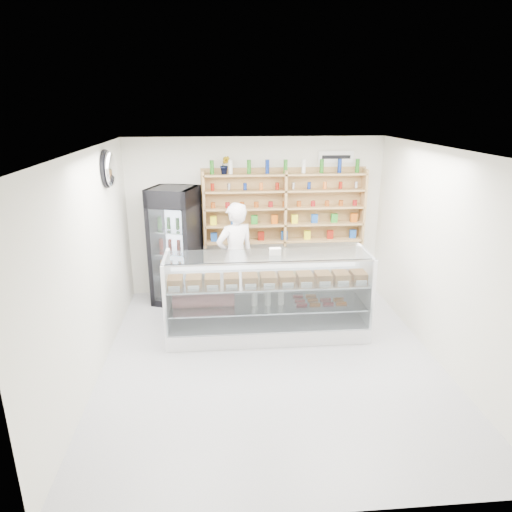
{
  "coord_description": "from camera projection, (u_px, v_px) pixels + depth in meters",
  "views": [
    {
      "loc": [
        -0.67,
        -5.43,
        3.3
      ],
      "look_at": [
        -0.13,
        0.9,
        1.2
      ],
      "focal_mm": 32.0,
      "sensor_mm": 36.0,
      "label": 1
    }
  ],
  "objects": [
    {
      "name": "shop_worker",
      "position": [
        235.0,
        257.0,
        7.53
      ],
      "size": [
        0.79,
        0.68,
        1.83
      ],
      "primitive_type": "imported",
      "rotation": [
        0.0,
        0.0,
        3.57
      ],
      "color": "silver",
      "rests_on": "floor"
    },
    {
      "name": "room",
      "position": [
        272.0,
        263.0,
        5.78
      ],
      "size": [
        5.0,
        5.0,
        5.0
      ],
      "color": "#B2B2B7",
      "rests_on": "ground"
    },
    {
      "name": "security_mirror",
      "position": [
        110.0,
        169.0,
        6.41
      ],
      "size": [
        0.15,
        0.5,
        0.5
      ],
      "primitive_type": "ellipsoid",
      "color": "silver",
      "rests_on": "left_wall"
    },
    {
      "name": "wall_sign",
      "position": [
        336.0,
        157.0,
        7.9
      ],
      "size": [
        0.62,
        0.03,
        0.2
      ],
      "primitive_type": "cube",
      "color": "white",
      "rests_on": "back_wall"
    },
    {
      "name": "potted_plant",
      "position": [
        225.0,
        165.0,
        7.66
      ],
      "size": [
        0.18,
        0.16,
        0.3
      ],
      "primitive_type": "imported",
      "rotation": [
        0.0,
        0.0,
        -0.13
      ],
      "color": "#1E6626",
      "rests_on": "wall_shelving"
    },
    {
      "name": "display_counter",
      "position": [
        267.0,
        312.0,
        6.82
      ],
      "size": [
        2.95,
        0.88,
        1.29
      ],
      "color": "white",
      "rests_on": "floor"
    },
    {
      "name": "wall_shelving",
      "position": [
        285.0,
        208.0,
        7.98
      ],
      "size": [
        2.84,
        0.28,
        1.33
      ],
      "color": "tan",
      "rests_on": "back_wall"
    },
    {
      "name": "drinks_cooler",
      "position": [
        176.0,
        246.0,
        7.78
      ],
      "size": [
        0.92,
        0.91,
        2.02
      ],
      "rotation": [
        0.0,
        0.0,
        -0.33
      ],
      "color": "black",
      "rests_on": "floor"
    }
  ]
}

